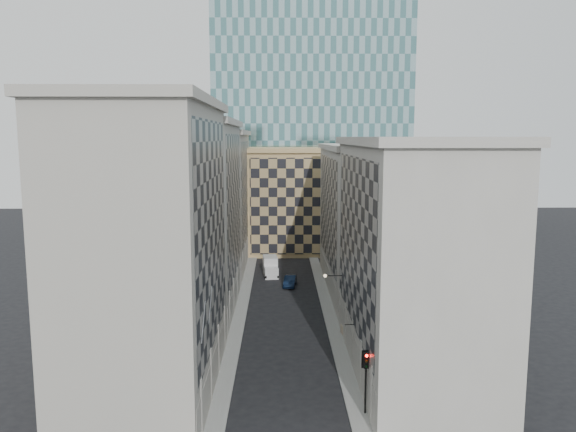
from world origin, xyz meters
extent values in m
cube|color=gray|center=(-5.25, 30.00, 0.07)|extent=(1.50, 100.00, 0.15)
cube|color=gray|center=(5.25, 30.00, 0.07)|extent=(1.50, 100.00, 0.15)
cube|color=#A7A296|center=(-11.00, 11.00, 11.50)|extent=(10.00, 22.00, 23.00)
cube|color=gray|center=(-6.12, 11.00, 13.00)|extent=(0.25, 19.36, 18.00)
cube|color=#A7A296|center=(-6.20, 11.00, 1.60)|extent=(0.45, 21.12, 3.20)
cube|color=#A7A296|center=(-11.00, 11.00, 23.35)|extent=(10.80, 22.80, 0.70)
cylinder|color=#A7A296|center=(-6.35, 2.75, 2.20)|extent=(0.90, 0.90, 4.40)
cylinder|color=#A7A296|center=(-6.35, 8.25, 2.20)|extent=(0.90, 0.90, 4.40)
cylinder|color=#A7A296|center=(-6.35, 13.75, 2.20)|extent=(0.90, 0.90, 4.40)
cylinder|color=#A7A296|center=(-6.35, 19.25, 2.20)|extent=(0.90, 0.90, 4.40)
cube|color=#9C9991|center=(-11.00, 33.00, 11.00)|extent=(10.00, 22.00, 22.00)
cube|color=gray|center=(-6.12, 33.00, 12.50)|extent=(0.25, 19.36, 17.00)
cube|color=#9C9991|center=(-6.20, 33.00, 1.60)|extent=(0.45, 21.12, 3.20)
cube|color=#9C9991|center=(-11.00, 33.00, 22.35)|extent=(10.80, 22.80, 0.70)
cylinder|color=#9C9991|center=(-6.35, 24.75, 2.20)|extent=(0.90, 0.90, 4.40)
cylinder|color=#9C9991|center=(-6.35, 30.25, 2.20)|extent=(0.90, 0.90, 4.40)
cylinder|color=#9C9991|center=(-6.35, 35.75, 2.20)|extent=(0.90, 0.90, 4.40)
cylinder|color=#9C9991|center=(-6.35, 41.25, 2.20)|extent=(0.90, 0.90, 4.40)
cube|color=#A7A296|center=(-11.00, 55.00, 10.50)|extent=(10.00, 22.00, 21.00)
cube|color=gray|center=(-6.12, 55.00, 12.00)|extent=(0.25, 19.36, 16.00)
cube|color=#A7A296|center=(-6.20, 55.00, 1.60)|extent=(0.45, 21.12, 3.20)
cube|color=#A7A296|center=(-11.00, 55.00, 21.35)|extent=(10.80, 22.80, 0.70)
cylinder|color=#A7A296|center=(-6.35, 46.75, 2.20)|extent=(0.90, 0.90, 4.40)
cylinder|color=#A7A296|center=(-6.35, 52.25, 2.20)|extent=(0.90, 0.90, 4.40)
cylinder|color=#A7A296|center=(-6.35, 57.75, 2.20)|extent=(0.90, 0.90, 4.40)
cylinder|color=#A7A296|center=(-6.35, 63.25, 2.20)|extent=(0.90, 0.90, 4.40)
cube|color=#A6A298|center=(11.00, 15.00, 10.00)|extent=(10.00, 26.00, 20.00)
cube|color=gray|center=(6.12, 15.00, 11.50)|extent=(0.25, 22.88, 15.00)
cube|color=#A6A298|center=(6.20, 15.00, 1.60)|extent=(0.45, 24.96, 3.20)
cube|color=#A6A298|center=(11.00, 15.00, 20.35)|extent=(10.80, 26.80, 0.70)
cylinder|color=#A6A298|center=(6.35, 4.60, 2.20)|extent=(0.90, 0.90, 4.40)
cylinder|color=#A6A298|center=(6.35, 9.80, 2.20)|extent=(0.90, 0.90, 4.40)
cylinder|color=#A6A298|center=(6.35, 15.00, 2.20)|extent=(0.90, 0.90, 4.40)
cylinder|color=#A6A298|center=(6.35, 20.20, 2.20)|extent=(0.90, 0.90, 4.40)
cylinder|color=#A6A298|center=(6.35, 25.40, 2.20)|extent=(0.90, 0.90, 4.40)
cube|color=#A6A298|center=(11.00, 42.00, 9.50)|extent=(10.00, 28.00, 19.00)
cube|color=gray|center=(6.12, 42.00, 11.00)|extent=(0.25, 24.64, 14.00)
cube|color=#A6A298|center=(6.20, 42.00, 1.60)|extent=(0.45, 26.88, 3.20)
cube|color=#A6A298|center=(11.00, 42.00, 19.35)|extent=(10.80, 28.80, 0.70)
cube|color=tan|center=(2.00, 68.00, 9.00)|extent=(16.00, 14.00, 18.00)
cube|color=tan|center=(2.00, 60.90, 9.00)|extent=(15.20, 0.25, 16.50)
cube|color=tan|center=(2.00, 68.00, 18.40)|extent=(16.80, 14.80, 0.80)
cube|color=#2A2621|center=(0.00, 82.00, 14.00)|extent=(6.00, 6.00, 28.00)
cube|color=#2A2621|center=(0.00, 82.00, 28.70)|extent=(7.00, 7.00, 1.40)
cone|color=#2A2621|center=(0.00, 82.00, 39.40)|extent=(7.20, 7.20, 20.00)
cylinder|color=gray|center=(-5.90, 4.00, 8.00)|extent=(0.10, 2.33, 2.33)
cylinder|color=gray|center=(-5.90, 8.00, 8.00)|extent=(0.10, 2.33, 2.33)
cylinder|color=black|center=(5.10, 24.00, 6.20)|extent=(1.80, 0.08, 0.08)
sphere|color=#FFE5B2|center=(4.20, 24.00, 6.20)|extent=(0.36, 0.36, 0.36)
cylinder|color=black|center=(5.80, 6.04, 1.92)|extent=(0.15, 0.15, 3.54)
cube|color=black|center=(5.80, 6.04, 4.30)|extent=(0.39, 0.33, 1.22)
cube|color=black|center=(5.79, 6.24, 4.30)|extent=(0.61, 0.07, 1.38)
sphere|color=#FF0C07|center=(5.81, 5.86, 4.70)|extent=(0.22, 0.22, 0.22)
sphere|color=#331E05|center=(5.81, 5.86, 4.30)|extent=(0.22, 0.22, 0.22)
sphere|color=black|center=(5.81, 5.86, 3.89)|extent=(0.22, 0.22, 0.22)
cube|color=silver|center=(-1.82, 47.38, 0.81)|extent=(2.16, 2.32, 1.61)
cube|color=silver|center=(-2.03, 49.70, 1.39)|extent=(2.35, 3.40, 2.78)
cylinder|color=black|center=(-2.64, 46.58, 0.40)|extent=(0.34, 0.83, 0.81)
cylinder|color=black|center=(-0.86, 46.74, 0.40)|extent=(0.34, 0.83, 0.81)
cylinder|color=black|center=(-3.02, 50.69, 0.40)|extent=(0.34, 0.83, 0.81)
cylinder|color=black|center=(-1.23, 50.85, 0.40)|extent=(0.34, 0.83, 0.81)
imported|color=#0E1C36|center=(0.87, 42.83, 0.74)|extent=(2.08, 4.63, 1.48)
cylinder|color=black|center=(5.60, 14.16, 4.24)|extent=(0.88, 0.18, 0.06)
cube|color=tan|center=(4.90, 14.16, 3.80)|extent=(0.17, 0.78, 0.77)
camera|label=1|loc=(-0.61, -33.51, 20.68)|focal=35.00mm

